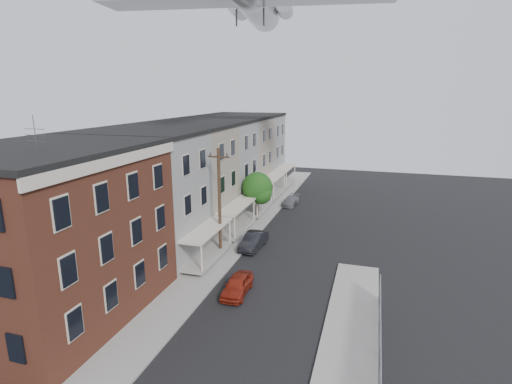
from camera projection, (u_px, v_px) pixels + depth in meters
sidewalk_left at (245, 232)px, 38.72m from camera, size 3.00×62.00×0.12m
sidewalk_right at (345, 377)px, 18.92m from camera, size 3.00×26.00×0.12m
curb_left at (259, 233)px, 38.32m from camera, size 0.15×62.00×0.14m
curb_right at (315, 371)px, 19.33m from camera, size 0.15×26.00×0.14m
corner_building at (49, 233)px, 23.51m from camera, size 10.31×12.30×12.15m
row_house_a at (139, 195)px, 32.33m from camera, size 11.98×7.00×10.30m
row_house_b at (180, 178)px, 38.84m from camera, size 11.98×7.00×10.30m
row_house_c at (208, 166)px, 45.34m from camera, size 11.98×7.00×10.30m
row_house_d at (230, 156)px, 51.85m from camera, size 11.98×7.00×10.30m
row_house_e at (246, 149)px, 58.35m from camera, size 11.98×7.00×10.30m
chainlink_fence at (380, 381)px, 17.35m from camera, size 0.06×18.06×1.90m
utility_pole at (220, 202)px, 32.06m from camera, size 1.80×0.26×9.00m
street_tree at (258, 189)px, 41.48m from camera, size 3.22×3.20×5.20m
car_near at (237, 285)px, 26.78m from camera, size 1.57×3.73×1.26m
car_mid at (254, 241)px, 34.67m from camera, size 1.68×4.21×1.36m
car_far at (291, 201)px, 48.01m from camera, size 1.78×3.76×1.06m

